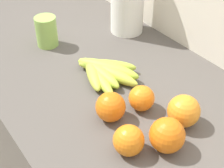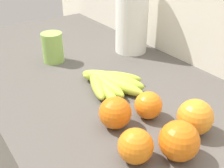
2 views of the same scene
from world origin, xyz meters
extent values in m
ellipsoid|color=#B1BE3F|center=(-0.23, -0.03, 0.90)|extent=(0.16, 0.10, 0.04)
ellipsoid|color=#B3CD3F|center=(-0.22, -0.03, 0.90)|extent=(0.21, 0.07, 0.03)
ellipsoid|color=#ADCC3F|center=(-0.23, -0.01, 0.90)|extent=(0.18, 0.04, 0.04)
ellipsoid|color=#B9C73F|center=(-0.22, 0.01, 0.90)|extent=(0.21, 0.10, 0.04)
ellipsoid|color=#ABCF3F|center=(-0.23, 0.01, 0.90)|extent=(0.19, 0.13, 0.04)
ellipsoid|color=#B2C83F|center=(-0.24, 0.02, 0.90)|extent=(0.15, 0.15, 0.04)
sphere|color=orange|center=(0.08, -0.04, 0.92)|extent=(0.08, 0.08, 0.08)
sphere|color=orange|center=(-0.05, 0.00, 0.91)|extent=(0.07, 0.07, 0.07)
sphere|color=orange|center=(-0.07, -0.09, 0.92)|extent=(0.08, 0.08, 0.08)
sphere|color=orange|center=(0.05, 0.05, 0.92)|extent=(0.08, 0.08, 0.08)
sphere|color=orange|center=(0.04, -0.12, 0.92)|extent=(0.07, 0.07, 0.07)
cylinder|color=#92BF56|center=(-0.48, -0.05, 0.93)|extent=(0.07, 0.07, 0.10)
camera|label=1|loc=(0.43, -0.44, 1.46)|focal=53.65mm
camera|label=2|loc=(0.36, -0.39, 1.29)|focal=45.69mm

